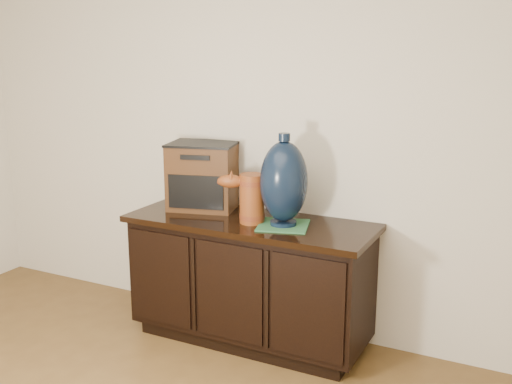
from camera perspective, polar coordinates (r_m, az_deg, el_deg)
The scene contains 6 objects.
sideboard at distance 3.59m, azimuth -0.56°, elevation -8.33°, with size 1.46×0.56×0.75m.
terracotta_vessel at distance 3.38m, azimuth -0.38°, elevation -0.34°, with size 0.39×0.21×0.28m.
tv_radio at distance 3.71m, azimuth -5.03°, elevation 1.57°, with size 0.48×0.42×0.41m.
green_mat at distance 3.36m, azimuth 2.62°, elevation -3.18°, with size 0.28×0.28×0.01m, color #2C6238.
lamp_base at distance 3.29m, azimuth 2.66°, elevation 0.96°, with size 0.33×0.33×0.51m.
spray_can at distance 3.65m, azimuth -4.23°, elevation -0.41°, with size 0.06×0.06×0.19m.
Camera 1 is at (1.53, -0.74, 1.72)m, focal length 42.00 mm.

